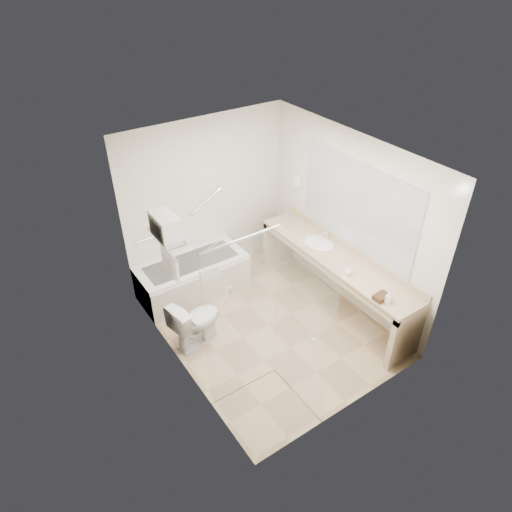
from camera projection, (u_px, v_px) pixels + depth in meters
floor at (268, 325)px, 6.34m from camera, size 3.20×3.20×0.00m
ceiling at (272, 155)px, 4.91m from camera, size 2.60×3.20×0.10m
wall_back at (207, 200)px, 6.71m from camera, size 2.60×0.10×2.50m
wall_front at (363, 326)px, 4.54m from camera, size 2.60×0.10×2.50m
wall_left at (174, 288)px, 5.03m from camera, size 0.10×3.20×2.50m
wall_right at (347, 221)px, 6.22m from camera, size 0.10×3.20×2.50m
bathtub at (193, 277)px, 6.79m from camera, size 1.60×0.73×0.59m
grab_bar_short at (150, 238)px, 6.42m from camera, size 0.40×0.03×0.03m
grab_bar_long at (205, 202)px, 6.66m from camera, size 0.53×0.03×0.33m
shower_enclosure at (272, 325)px, 4.81m from camera, size 0.96×0.91×2.11m
towel_shelf at (166, 232)px, 5.03m from camera, size 0.24×0.55×0.81m
vanity_counter at (335, 269)px, 6.34m from camera, size 0.55×2.70×0.95m
sink at (319, 244)px, 6.52m from camera, size 0.40×0.52×0.14m
faucet at (327, 235)px, 6.53m from camera, size 0.03×0.03×0.14m
mirror at (357, 206)px, 5.94m from camera, size 0.02×2.00×1.20m
hairdryer_unit at (297, 181)px, 6.80m from camera, size 0.08×0.10×0.18m
toilet at (196, 322)px, 5.90m from camera, size 0.77×0.53×0.69m
amenity_basket at (381, 297)px, 5.47m from camera, size 0.20×0.14×0.06m
soap_bottle_a at (388, 300)px, 5.42m from camera, size 0.11×0.17×0.07m
soap_bottle_b at (349, 272)px, 5.86m from camera, size 0.12×0.14×0.09m
water_bottle_left at (288, 219)px, 6.89m from camera, size 0.05×0.05×0.18m
water_bottle_mid at (301, 223)px, 6.76m from camera, size 0.07×0.07×0.21m
water_bottle_right at (286, 222)px, 6.79m from camera, size 0.06×0.06×0.21m
drinking_glass_near at (316, 247)px, 6.32m from camera, size 0.08×0.08×0.09m
drinking_glass_far at (302, 230)px, 6.70m from camera, size 0.09×0.09×0.09m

